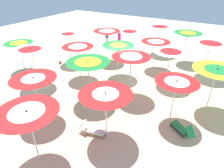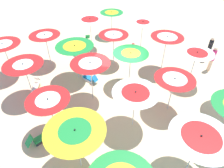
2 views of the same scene
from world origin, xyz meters
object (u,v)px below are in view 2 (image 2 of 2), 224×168
Objects in this scene: beach_umbrella_9 at (90,21)px; beach_umbrella_11 at (135,95)px; beach_umbrella_2 at (167,39)px; beachgoer_0 at (209,48)px; beach_umbrella_1 at (197,55)px; beach_umbrella_17 at (49,102)px; beach_umbrella_19 at (3,47)px; beach_umbrella_8 at (114,37)px; beach_umbrella_12 at (90,66)px; lounger_3 at (88,42)px; beach_umbrella_7 at (131,56)px; beach_umbrella_14 at (45,37)px; beach_umbrella_3 at (143,24)px; beach_umbrella_18 at (24,68)px; beach_ball at (133,44)px; beach_umbrella_10 at (200,139)px; beach_umbrella_16 at (75,133)px; beachgoer_1 at (212,58)px; beach_umbrella_13 at (75,48)px; lounger_0 at (36,86)px; beach_umbrella_4 at (112,14)px; beach_umbrella_6 at (174,81)px; lounger_4 at (40,138)px; lounger_1 at (182,83)px.

beach_umbrella_9 reaches higher than beach_umbrella_11.
beachgoer_0 is at bearing 121.89° from beach_umbrella_2.
beach_umbrella_1 is 3.56m from beachgoer_0.
beach_umbrella_19 is (-3.67, -4.80, 0.11)m from beach_umbrella_17.
beach_umbrella_12 reaches higher than beach_umbrella_8.
beachgoer_0 is at bearing 110.86° from beach_umbrella_19.
beach_umbrella_2 is 6.86m from lounger_3.
beach_umbrella_7 is 1.00× the size of beach_umbrella_14.
beach_umbrella_14 is (1.05, -7.86, -0.23)m from beach_umbrella_2.
beach_umbrella_3 is at bearing -143.47° from beach_umbrella_2.
beach_umbrella_2 reaches higher than beach_umbrella_18.
beach_umbrella_12 is at bearing -11.63° from beach_ball.
beach_umbrella_10 is 0.97× the size of beach_umbrella_16.
beach_umbrella_8 is 3.95m from beach_umbrella_12.
beach_umbrella_12 is 10.35× the size of beach_ball.
beach_umbrella_13 is at bearing 85.69° from beachgoer_1.
beach_umbrella_9 is 1.99× the size of lounger_0.
beach_umbrella_9 is at bearing -129.01° from beach_umbrella_8.
beachgoer_0 is (-4.08, 5.17, -1.10)m from beach_umbrella_7.
beachgoer_1 is (1.73, 9.30, 0.73)m from lounger_3.
beach_umbrella_7 is at bearing 43.23° from beach_umbrella_9.
beach_umbrella_12 is at bearing -63.21° from beach_umbrella_1.
beach_umbrella_4 is 8.22m from beachgoer_0.
beach_umbrella_4 is 0.87× the size of beach_umbrella_16.
beach_umbrella_2 is at bearing 158.92° from beach_umbrella_16.
lounger_3 is 3.75m from beach_ball.
beach_umbrella_8 is (-0.05, -3.44, -0.25)m from beach_umbrella_2.
beach_umbrella_18 reaches higher than beach_umbrella_6.
beach_ball is (-6.80, 5.08, -0.09)m from lounger_0.
beach_umbrella_3 is 3.52m from beach_umbrella_4.
beach_umbrella_1 is at bearing 145.00° from beach_umbrella_16.
beach_umbrella_1 is 0.97× the size of beach_umbrella_7.
beach_umbrella_7 is (1.01, -3.73, 0.02)m from beach_umbrella_1.
beach_umbrella_17 is 10.86m from beachgoer_1.
beachgoer_1 is at bearing 101.19° from beach_umbrella_2.
beach_umbrella_10 is 9.76× the size of beach_ball.
beach_umbrella_7 is 0.96× the size of beach_umbrella_13.
beach_umbrella_3 is 2.01× the size of lounger_4.
beach_umbrella_16 is (10.33, -1.32, 0.06)m from beach_umbrella_3.
beach_umbrella_18 is 1.95× the size of lounger_1.
beach_umbrella_18 is at bearing -97.71° from beach_umbrella_11.
beach_umbrella_12 is (-3.32, -5.08, 0.12)m from beach_umbrella_10.
beach_umbrella_13 is 1.33× the size of beachgoer_0.
beach_umbrella_1 is at bearing 105.19° from beach_umbrella_7.
beach_umbrella_14 reaches higher than beach_umbrella_4.
beach_umbrella_6 is 10.17m from beach_umbrella_19.
lounger_3 is at bearing -107.95° from beachgoer_0.
beachgoer_0 reaches higher than lounger_1.
beach_umbrella_12 reaches higher than beach_umbrella_19.
beach_umbrella_18 is 11.74m from beachgoer_1.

